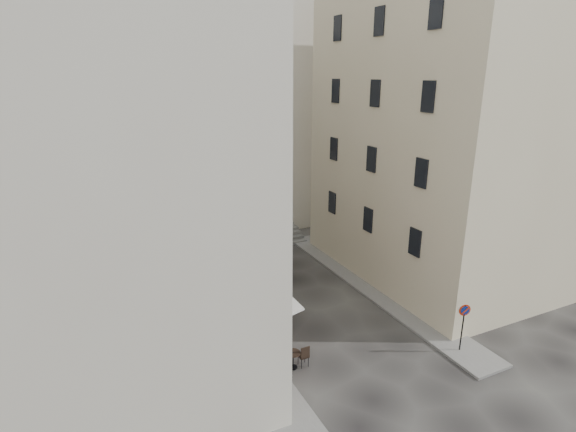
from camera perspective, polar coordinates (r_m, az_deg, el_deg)
ground at (r=22.86m, az=5.33°, el=-14.08°), size 90.00×90.00×0.00m
sidewalk_left at (r=24.47m, az=-8.94°, el=-11.78°), size 2.00×22.00×0.12m
sidewalk_right at (r=27.23m, az=10.35°, el=-8.66°), size 2.00×18.00×0.12m
building_left at (r=19.68m, az=-26.80°, el=10.91°), size 12.20×16.20×20.60m
building_right at (r=28.96m, az=20.71°, el=11.21°), size 12.20×14.20×18.60m
building_back at (r=36.87m, az=-11.23°, el=13.12°), size 18.20×10.20×18.60m
cafe_storefront at (r=21.12m, az=-6.28°, el=-11.07°), size 1.74×7.30×3.50m
stone_steps at (r=33.00m, az=-5.81°, el=-3.04°), size 9.00×3.15×0.80m
bollard_near at (r=20.55m, az=-1.30°, el=-16.26°), size 0.12×0.12×0.98m
bollard_mid at (r=23.32m, az=-4.90°, el=-11.87°), size 0.12×0.12×0.98m
bollard_far at (r=26.27m, az=-7.63°, el=-8.41°), size 0.12×0.12×0.98m
no_parking_sign at (r=21.66m, az=21.41°, el=-12.05°), size 0.53×0.19×2.39m
bistro_table_a at (r=19.92m, az=0.57°, el=-17.59°), size 1.38×0.65×0.97m
bistro_table_b at (r=21.08m, az=-1.95°, el=-15.67°), size 1.15×0.54×0.81m
bistro_table_c at (r=22.25m, az=-4.40°, el=-13.75°), size 1.17×0.55×0.82m
bistro_table_d at (r=23.32m, az=-5.04°, el=-11.93°), size 1.42×0.67×1.00m
bistro_table_e at (r=24.89m, az=-5.11°, el=-10.05°), size 1.26×0.59×0.89m
pedestrian at (r=23.88m, az=-5.37°, el=-10.00°), size 0.81×0.80×1.88m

